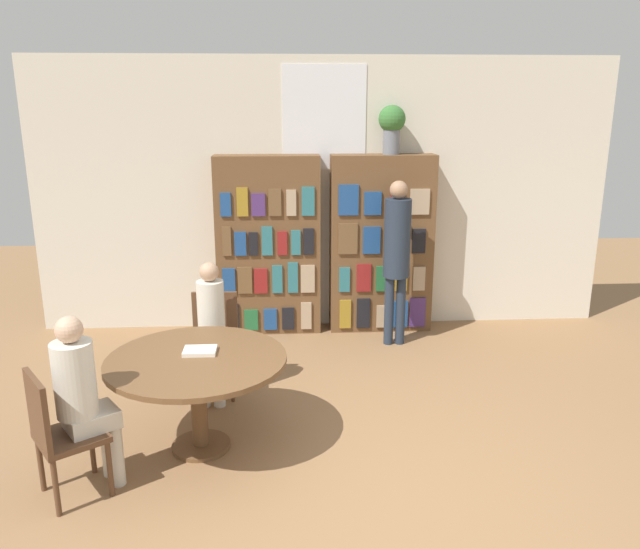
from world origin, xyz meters
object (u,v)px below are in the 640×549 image
chair_near_camera (58,430)px  chair_left_side (215,338)px  flower_vase (392,125)px  librarian_standing (397,247)px  reading_table (197,371)px  seated_reader_left (211,326)px  bookshelf_right (381,244)px  bookshelf_left (268,246)px  seated_reader_right (83,393)px

chair_near_camera → chair_left_side: size_ratio=1.00×
chair_near_camera → flower_vase: bearing=104.6°
flower_vase → chair_left_side: size_ratio=0.58×
chair_near_camera → librarian_standing: size_ratio=0.51×
reading_table → seated_reader_left: size_ratio=1.08×
bookshelf_right → chair_near_camera: 4.02m
bookshelf_right → librarian_standing: bookshelf_right is taller
librarian_standing → seated_reader_left: bearing=-146.5°
bookshelf_left → flower_vase: (1.34, 0.00, 1.30)m
bookshelf_right → flower_vase: flower_vase is taller
reading_table → chair_left_side: 1.00m
bookshelf_right → chair_near_camera: size_ratio=2.22×
bookshelf_left → bookshelf_right: 1.26m
flower_vase → chair_left_side: flower_vase is taller
flower_vase → chair_near_camera: size_ratio=0.58×
bookshelf_left → flower_vase: bearing=0.2°
bookshelf_left → chair_left_side: 1.65m
bookshelf_right → seated_reader_right: size_ratio=1.60×
bookshelf_right → chair_near_camera: bookshelf_right is taller
chair_left_side → librarian_standing: (1.80, 1.00, 0.57)m
bookshelf_right → seated_reader_left: 2.43m
bookshelf_right → chair_left_side: bookshelf_right is taller
flower_vase → seated_reader_right: flower_vase is taller
reading_table → seated_reader_left: 0.81m
flower_vase → seated_reader_left: (-1.80, -1.70, -1.60)m
bookshelf_left → chair_near_camera: size_ratio=2.22×
seated_reader_right → bookshelf_left: bearing=124.0°
bookshelf_right → seated_reader_right: (-2.40, -2.96, -0.28)m
bookshelf_left → reading_table: bookshelf_left is taller
seated_reader_right → bookshelf_right: bearing=106.1°
seated_reader_right → librarian_standing: librarian_standing is taller
seated_reader_right → librarian_standing: size_ratio=0.70×
flower_vase → seated_reader_right: size_ratio=0.42×
seated_reader_left → seated_reader_right: size_ratio=0.99×
bookshelf_right → seated_reader_right: bearing=-129.0°
bookshelf_right → chair_left_side: size_ratio=2.22×
seated_reader_right → seated_reader_left: bearing=116.9°
seated_reader_left → librarian_standing: 2.19m
chair_near_camera → seated_reader_right: seated_reader_right is taller
flower_vase → reading_table: bearing=-125.9°
chair_left_side → bookshelf_left: bearing=-105.8°
bookshelf_right → seated_reader_left: bookshelf_right is taller
bookshelf_left → seated_reader_left: size_ratio=1.61×
seated_reader_right → chair_near_camera: bearing=-90.0°
reading_table → chair_left_side: bearing=88.9°
seated_reader_right → reading_table: bearing=90.0°
bookshelf_left → chair_near_camera: bookshelf_left is taller
flower_vase → chair_near_camera: flower_vase is taller
chair_left_side → seated_reader_left: seated_reader_left is taller
librarian_standing → chair_near_camera: bearing=-135.7°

